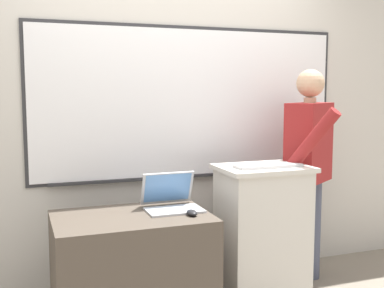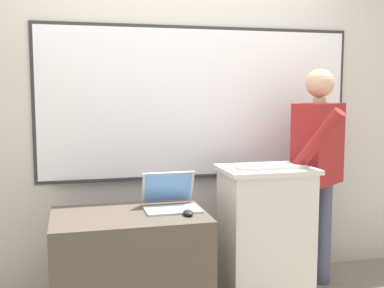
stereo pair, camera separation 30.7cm
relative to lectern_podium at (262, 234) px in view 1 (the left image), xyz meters
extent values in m
cube|color=beige|center=(-0.50, 0.65, 1.00)|extent=(6.40, 0.12, 2.97)
cube|color=#2D2D30|center=(-0.31, 0.58, 0.89)|extent=(2.42, 0.02, 1.14)
cube|color=white|center=(-0.31, 0.58, 0.89)|extent=(2.37, 0.02, 1.09)
cube|color=#2D2D30|center=(-0.31, 0.56, 0.33)|extent=(2.13, 0.04, 0.02)
cube|color=beige|center=(0.00, 0.00, -0.02)|extent=(0.56, 0.41, 0.92)
cube|color=beige|center=(0.00, 0.00, 0.46)|extent=(0.61, 0.45, 0.03)
cube|color=#4C4238|center=(-0.92, -0.06, -0.12)|extent=(0.94, 0.62, 0.71)
cylinder|color=#474C60|center=(0.38, 0.12, -0.09)|extent=(0.13, 0.13, 0.78)
cylinder|color=#474C60|center=(0.57, 0.24, -0.09)|extent=(0.13, 0.13, 0.78)
cube|color=maroon|center=(0.48, 0.18, 0.60)|extent=(0.46, 0.41, 0.59)
cylinder|color=tan|center=(0.48, 0.18, 0.91)|extent=(0.09, 0.09, 0.04)
sphere|color=tan|center=(0.48, 0.18, 1.03)|extent=(0.21, 0.21, 0.21)
cylinder|color=maroon|center=(0.29, -0.12, 0.63)|extent=(0.30, 0.39, 0.49)
cylinder|color=maroon|center=(0.67, 0.31, 0.57)|extent=(0.08, 0.08, 0.56)
cube|color=#B7BABF|center=(-0.65, -0.06, 0.24)|extent=(0.35, 0.22, 0.01)
cube|color=#B7BABF|center=(-0.65, 0.09, 0.35)|extent=(0.34, 0.10, 0.22)
cube|color=#598CCC|center=(-0.65, 0.08, 0.35)|extent=(0.31, 0.08, 0.19)
cube|color=silver|center=(0.01, -0.06, 0.48)|extent=(0.45, 0.15, 0.02)
ellipsoid|color=black|center=(-0.58, -0.19, 0.25)|extent=(0.06, 0.10, 0.03)
camera|label=1|loc=(-1.55, -2.85, 0.99)|focal=45.00mm
camera|label=2|loc=(-1.26, -2.94, 0.99)|focal=45.00mm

